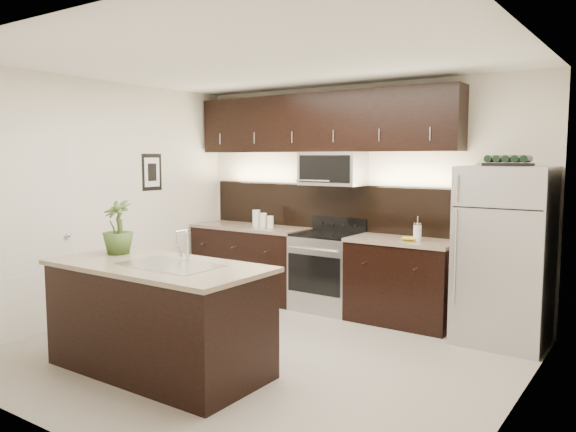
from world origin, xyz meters
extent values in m
plane|color=gray|center=(0.00, 0.00, 0.00)|extent=(4.50, 4.50, 0.00)
cube|color=silver|center=(0.00, 2.00, 1.35)|extent=(4.50, 0.02, 2.70)
cube|color=silver|center=(0.00, -2.00, 1.35)|extent=(4.50, 0.02, 2.70)
cube|color=silver|center=(-2.25, 0.00, 1.35)|extent=(0.02, 4.00, 2.70)
cube|color=silver|center=(2.25, 0.00, 1.35)|extent=(0.02, 4.00, 2.70)
cube|color=white|center=(0.00, 0.00, 2.70)|extent=(4.50, 4.00, 0.02)
cube|color=silver|center=(-2.23, -0.80, 1.01)|extent=(0.04, 0.80, 2.02)
sphere|color=silver|center=(-2.20, -0.48, 1.00)|extent=(0.06, 0.06, 0.06)
cube|color=black|center=(-2.24, 0.75, 1.65)|extent=(0.01, 0.32, 0.46)
cube|color=white|center=(-2.23, 0.75, 1.65)|extent=(0.00, 0.24, 0.36)
cube|color=black|center=(-1.42, 1.69, 0.45)|extent=(1.57, 0.62, 0.90)
cube|color=black|center=(0.71, 1.69, 0.45)|extent=(1.16, 0.62, 0.90)
cube|color=#B2B2B7|center=(-0.25, 1.69, 0.45)|extent=(0.76, 0.62, 0.90)
cube|color=black|center=(-0.25, 1.69, 0.92)|extent=(0.76, 0.60, 0.03)
cube|color=tan|center=(-1.42, 1.69, 0.92)|extent=(1.59, 0.65, 0.04)
cube|color=tan|center=(0.71, 1.69, 0.92)|extent=(1.18, 0.65, 0.04)
cube|color=black|center=(-0.46, 1.99, 1.22)|extent=(3.49, 0.02, 0.56)
cube|color=#B2B2B7|center=(-0.25, 1.80, 1.70)|extent=(0.76, 0.40, 0.40)
cube|color=black|center=(-0.46, 1.83, 2.25)|extent=(3.49, 0.33, 0.70)
cube|color=black|center=(-0.44, -0.82, 0.45)|extent=(1.90, 0.90, 0.90)
cube|color=tan|center=(-0.44, -0.82, 0.92)|extent=(1.96, 0.96, 0.04)
cube|color=silver|center=(-0.29, -0.82, 0.95)|extent=(0.84, 0.50, 0.01)
cylinder|color=silver|center=(-0.29, -0.61, 1.06)|extent=(0.03, 0.03, 0.24)
cylinder|color=silver|center=(-0.29, -0.68, 1.21)|extent=(0.02, 0.14, 0.02)
cylinder|color=silver|center=(-0.29, -0.75, 1.16)|extent=(0.02, 0.02, 0.10)
cube|color=#B2B2B7|center=(1.80, 1.63, 0.88)|extent=(0.84, 0.76, 1.75)
cube|color=black|center=(1.80, 1.63, 1.77)|extent=(0.43, 0.27, 0.03)
cylinder|color=black|center=(1.64, 1.63, 1.82)|extent=(0.07, 0.25, 0.07)
cylinder|color=black|center=(1.72, 1.63, 1.82)|extent=(0.07, 0.25, 0.07)
cylinder|color=black|center=(1.80, 1.63, 1.82)|extent=(0.07, 0.25, 0.07)
cylinder|color=black|center=(1.88, 1.63, 1.82)|extent=(0.07, 0.25, 0.07)
cylinder|color=black|center=(1.96, 1.63, 1.82)|extent=(0.07, 0.25, 0.07)
imported|color=#354F1F|center=(-1.10, -0.70, 1.19)|extent=(0.30, 0.30, 0.50)
cylinder|color=silver|center=(-1.29, 1.64, 1.05)|extent=(0.10, 0.10, 0.22)
cylinder|color=silver|center=(-1.17, 1.63, 1.03)|extent=(0.09, 0.09, 0.18)
cylinder|color=silver|center=(-1.05, 1.62, 1.02)|extent=(0.08, 0.08, 0.16)
cylinder|color=silver|center=(0.89, 1.64, 1.03)|extent=(0.09, 0.09, 0.17)
cylinder|color=silver|center=(0.89, 1.64, 1.12)|extent=(0.09, 0.09, 0.02)
cylinder|color=silver|center=(0.89, 1.64, 1.17)|extent=(0.01, 0.01, 0.07)
ellipsoid|color=gold|center=(0.77, 1.61, 0.97)|extent=(0.17, 0.14, 0.05)
camera|label=1|loc=(3.13, -4.06, 1.84)|focal=35.00mm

